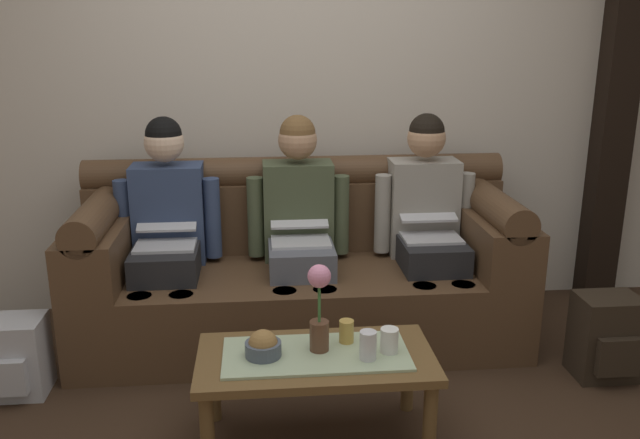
{
  "coord_description": "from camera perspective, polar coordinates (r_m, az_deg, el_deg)",
  "views": [
    {
      "loc": [
        -0.21,
        -2.27,
        1.68
      ],
      "look_at": [
        0.09,
        0.9,
        0.74
      ],
      "focal_mm": 37.37,
      "sensor_mm": 36.0,
      "label": 1
    }
  ],
  "objects": [
    {
      "name": "backpack_right",
      "position": [
        3.59,
        23.28,
        -9.27
      ],
      "size": [
        0.29,
        0.27,
        0.42
      ],
      "color": "#2D2319",
      "rests_on": "ground_plane"
    },
    {
      "name": "cup_near_right",
      "position": [
        2.81,
        2.28,
        -9.54
      ],
      "size": [
        0.06,
        0.06,
        0.1
      ],
      "primitive_type": "cylinder",
      "color": "gold",
      "rests_on": "coffee_table"
    },
    {
      "name": "person_left",
      "position": [
        3.62,
        -12.97,
        -0.47
      ],
      "size": [
        0.56,
        0.67,
        1.22
      ],
      "color": "#232326",
      "rests_on": "ground_plane"
    },
    {
      "name": "snack_bowl",
      "position": [
        2.71,
        -4.89,
        -10.77
      ],
      "size": [
        0.15,
        0.15,
        0.12
      ],
      "color": "#4C5666",
      "rests_on": "coffee_table"
    },
    {
      "name": "person_middle",
      "position": [
        3.59,
        -1.78,
        -0.18
      ],
      "size": [
        0.56,
        0.67,
        1.22
      ],
      "color": "#595B66",
      "rests_on": "ground_plane"
    },
    {
      "name": "backpack_left",
      "position": [
        3.49,
        -25.18,
        -10.69
      ],
      "size": [
        0.35,
        0.27,
        0.37
      ],
      "color": "#B7B7BC",
      "rests_on": "ground_plane"
    },
    {
      "name": "flower_vase",
      "position": [
        2.68,
        -0.06,
        -7.38
      ],
      "size": [
        0.09,
        0.09,
        0.37
      ],
      "color": "brown",
      "rests_on": "coffee_table"
    },
    {
      "name": "coffee_table",
      "position": [
        2.77,
        -0.36,
        -12.47
      ],
      "size": [
        0.96,
        0.49,
        0.4
      ],
      "color": "brown",
      "rests_on": "ground_plane"
    },
    {
      "name": "cup_near_left",
      "position": [
        2.68,
        4.13,
        -10.7
      ],
      "size": [
        0.07,
        0.07,
        0.12
      ],
      "primitive_type": "cylinder",
      "color": "silver",
      "rests_on": "coffee_table"
    },
    {
      "name": "back_wall_patterned",
      "position": [
        3.99,
        -2.38,
        13.02
      ],
      "size": [
        6.0,
        0.12,
        2.9
      ],
      "primitive_type": "cube",
      "color": "beige",
      "rests_on": "ground_plane"
    },
    {
      "name": "cup_far_center",
      "position": [
        2.74,
        5.95,
        -10.26
      ],
      "size": [
        0.07,
        0.07,
        0.1
      ],
      "primitive_type": "cylinder",
      "color": "white",
      "rests_on": "coffee_table"
    },
    {
      "name": "timber_pillar",
      "position": [
        4.41,
        24.23,
        11.96
      ],
      "size": [
        0.2,
        0.2,
        2.9
      ],
      "primitive_type": "cube",
      "color": "black",
      "rests_on": "ground_plane"
    },
    {
      "name": "couch",
      "position": [
        3.69,
        -1.74,
        -4.48
      ],
      "size": [
        2.36,
        0.88,
        0.96
      ],
      "color": "#513823",
      "rests_on": "ground_plane"
    },
    {
      "name": "person_right",
      "position": [
        3.7,
        9.17,
        0.11
      ],
      "size": [
        0.56,
        0.67,
        1.22
      ],
      "color": "#232326",
      "rests_on": "ground_plane"
    }
  ]
}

